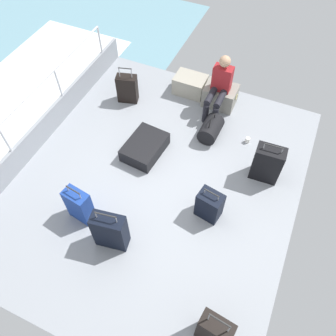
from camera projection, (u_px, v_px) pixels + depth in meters
name	position (u px, v px, depth m)	size (l,w,h in m)	color
ground_plane	(157.00, 181.00, 5.55)	(4.40, 5.20, 0.06)	gray
gunwale_port	(43.00, 130.00, 5.86)	(0.06, 5.20, 0.45)	gray
railing_port	(32.00, 107.00, 5.41)	(0.04, 4.20, 1.02)	silver
cargo_crate_0	(190.00, 85.00, 6.63)	(0.64, 0.43, 0.36)	#9E9989
cargo_crate_1	(220.00, 96.00, 6.42)	(0.63, 0.45, 0.40)	gray
passenger_seated	(219.00, 86.00, 6.01)	(0.34, 0.66, 1.10)	maroon
suitcase_0	(267.00, 164.00, 5.30)	(0.46, 0.28, 0.77)	black
suitcase_1	(214.00, 331.00, 3.90)	(0.41, 0.25, 0.85)	black
suitcase_2	(127.00, 89.00, 6.41)	(0.42, 0.30, 0.75)	black
suitcase_3	(79.00, 205.00, 4.90)	(0.40, 0.26, 0.73)	navy
suitcase_4	(145.00, 147.00, 5.77)	(0.62, 0.82, 0.25)	black
suitcase_5	(209.00, 205.00, 4.96)	(0.40, 0.31, 0.60)	black
suitcase_6	(110.00, 231.00, 4.62)	(0.49, 0.29, 0.81)	black
duffel_bag	(211.00, 129.00, 5.95)	(0.35, 0.51, 0.48)	black
paper_cup	(248.00, 140.00, 5.96)	(0.08, 0.08, 0.10)	white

